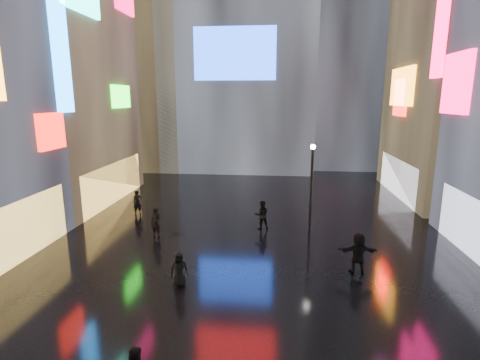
# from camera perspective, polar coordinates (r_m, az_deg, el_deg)

# --- Properties ---
(ground) EXTENTS (140.00, 140.00, 0.00)m
(ground) POSITION_cam_1_polar(r_m,az_deg,el_deg) (22.21, 2.07, -8.21)
(ground) COLOR black
(ground) RESTS_ON ground
(building_left_far) EXTENTS (10.28, 12.00, 22.00)m
(building_left_far) POSITION_cam_1_polar(r_m,az_deg,el_deg) (31.99, -28.26, 16.68)
(building_left_far) COLOR black
(building_left_far) RESTS_ON ground
(tower_flank_right) EXTENTS (12.00, 12.00, 34.00)m
(tower_flank_right) POSITION_cam_1_polar(r_m,az_deg,el_deg) (48.26, 16.11, 22.93)
(tower_flank_right) COLOR black
(tower_flank_right) RESTS_ON ground
(tower_flank_left) EXTENTS (10.00, 10.00, 26.00)m
(tower_flank_left) POSITION_cam_1_polar(r_m,az_deg,el_deg) (45.69, -14.64, 18.55)
(tower_flank_left) COLOR black
(tower_flank_left) RESTS_ON ground
(lamp_far) EXTENTS (0.30, 0.30, 5.20)m
(lamp_far) POSITION_cam_1_polar(r_m,az_deg,el_deg) (22.37, 10.83, -0.40)
(lamp_far) COLOR black
(lamp_far) RESTS_ON ground
(pedestrian_4) EXTENTS (0.89, 0.79, 1.53)m
(pedestrian_4) POSITION_cam_1_polar(r_m,az_deg,el_deg) (16.36, -9.27, -13.30)
(pedestrian_4) COLOR black
(pedestrian_4) RESTS_ON ground
(pedestrian_5) EXTENTS (1.81, 0.67, 1.92)m
(pedestrian_5) POSITION_cam_1_polar(r_m,az_deg,el_deg) (18.03, 17.58, -10.56)
(pedestrian_5) COLOR black
(pedestrian_5) RESTS_ON ground
(pedestrian_6) EXTENTS (0.74, 0.71, 1.70)m
(pedestrian_6) POSITION_cam_1_polar(r_m,az_deg,el_deg) (26.41, -15.34, -3.34)
(pedestrian_6) COLOR black
(pedestrian_6) RESTS_ON ground
(pedestrian_7) EXTENTS (0.98, 0.84, 1.77)m
(pedestrian_7) POSITION_cam_1_polar(r_m,az_deg,el_deg) (22.76, 3.35, -5.34)
(pedestrian_7) COLOR black
(pedestrian_7) RESTS_ON ground
(umbrella_2) EXTENTS (1.26, 1.27, 0.92)m
(umbrella_2) POSITION_cam_1_polar(r_m,az_deg,el_deg) (15.87, -9.43, -9.32)
(umbrella_2) COLOR black
(umbrella_2) RESTS_ON pedestrian_4
(pedestrian_8) EXTENTS (0.74, 0.59, 1.76)m
(pedestrian_8) POSITION_cam_1_polar(r_m,az_deg,el_deg) (21.92, -12.72, -6.35)
(pedestrian_8) COLOR black
(pedestrian_8) RESTS_ON ground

